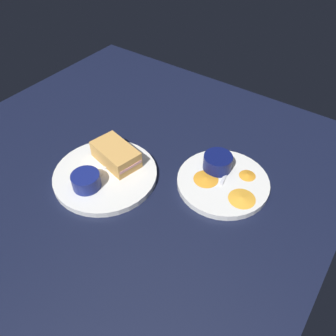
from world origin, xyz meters
TOP-DOWN VIEW (x-y plane):
  - ground_plane at (0.00, 0.00)cm, footprint 110.00×110.00cm
  - plate_sandwich_main at (-1.11, -6.18)cm, footprint 27.09×27.09cm
  - sandwich_half_near at (-1.61, -1.05)cm, footprint 14.45×10.22cm
  - ramekin_dark_sauce at (-1.48, -12.26)cm, footprint 7.13×7.13cm
  - spoon_by_dark_ramekin at (-1.99, -6.66)cm, footprint 2.48×9.95cm
  - plate_chips_companion at (25.34, 9.43)cm, footprint 23.62×23.62cm
  - ramekin_light_gravy at (21.80, 12.38)cm, footprint 7.55×7.55cm
  - spoon_by_gravy_ramekin at (24.28, 14.29)cm, footprint 3.57×9.94cm
  - plantain_chip_scatter at (27.48, 8.13)cm, footprint 19.75×15.54cm

SIDE VIEW (x-z plane):
  - ground_plane at x=0.00cm, z-range -3.00..0.00cm
  - plate_sandwich_main at x=-1.11cm, z-range 0.00..1.60cm
  - plate_chips_companion at x=25.34cm, z-range 0.00..1.60cm
  - plantain_chip_scatter at x=27.48cm, z-range 1.60..2.20cm
  - spoon_by_dark_ramekin at x=-1.99cm, z-range 1.56..2.36cm
  - spoon_by_gravy_ramekin at x=24.28cm, z-range 1.56..2.36cm
  - ramekin_dark_sauce at x=-1.48cm, z-range 1.74..5.58cm
  - ramekin_light_gravy at x=21.80cm, z-range 1.75..5.85cm
  - sandwich_half_near at x=-1.61cm, z-range 1.60..6.40cm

